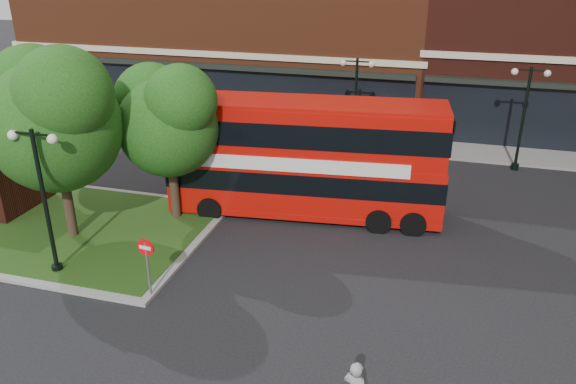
% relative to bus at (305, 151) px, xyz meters
% --- Properties ---
extents(ground, '(120.00, 120.00, 0.00)m').
position_rel_bus_xyz_m(ground, '(-1.30, -6.93, -2.69)').
color(ground, black).
rests_on(ground, ground).
extents(pavement_far, '(44.00, 3.00, 0.12)m').
position_rel_bus_xyz_m(pavement_far, '(-1.30, 9.57, -2.63)').
color(pavement_far, slate).
rests_on(pavement_far, ground).
extents(traffic_island, '(12.60, 7.60, 0.15)m').
position_rel_bus_xyz_m(traffic_island, '(-9.30, -3.93, -2.62)').
color(traffic_island, gray).
rests_on(traffic_island, ground).
extents(tree_island_west, '(5.40, 4.71, 7.21)m').
position_rel_bus_xyz_m(tree_island_west, '(-7.90, -4.35, 2.11)').
color(tree_island_west, '#2D2116').
rests_on(tree_island_west, ground).
extents(tree_island_east, '(4.46, 3.90, 6.29)m').
position_rel_bus_xyz_m(tree_island_east, '(-4.88, -1.87, 1.56)').
color(tree_island_east, '#2D2116').
rests_on(tree_island_east, ground).
extents(lamp_island, '(1.72, 0.36, 5.00)m').
position_rel_bus_xyz_m(lamp_island, '(-6.80, -6.73, 0.14)').
color(lamp_island, black).
rests_on(lamp_island, ground).
extents(lamp_far_left, '(1.72, 0.36, 5.00)m').
position_rel_bus_xyz_m(lamp_far_left, '(0.70, 7.57, 0.14)').
color(lamp_far_left, black).
rests_on(lamp_far_left, ground).
extents(lamp_far_right, '(1.72, 0.36, 5.00)m').
position_rel_bus_xyz_m(lamp_far_right, '(8.70, 7.57, 0.14)').
color(lamp_far_right, black).
rests_on(lamp_far_right, ground).
extents(bus, '(10.92, 3.57, 4.09)m').
position_rel_bus_xyz_m(bus, '(0.00, 0.00, 0.00)').
color(bus, '#BB0E07').
rests_on(bus, ground).
extents(car_silver, '(4.77, 2.29, 1.57)m').
position_rel_bus_xyz_m(car_silver, '(-2.15, 7.57, -1.90)').
color(car_silver, silver).
rests_on(car_silver, ground).
extents(car_white, '(4.60, 2.01, 1.47)m').
position_rel_bus_xyz_m(car_white, '(1.94, 7.57, -1.95)').
color(car_white, silver).
rests_on(car_white, ground).
extents(no_entry_sign, '(0.57, 0.10, 2.05)m').
position_rel_bus_xyz_m(no_entry_sign, '(-3.10, -7.17, -1.22)').
color(no_entry_sign, slate).
rests_on(no_entry_sign, ground).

